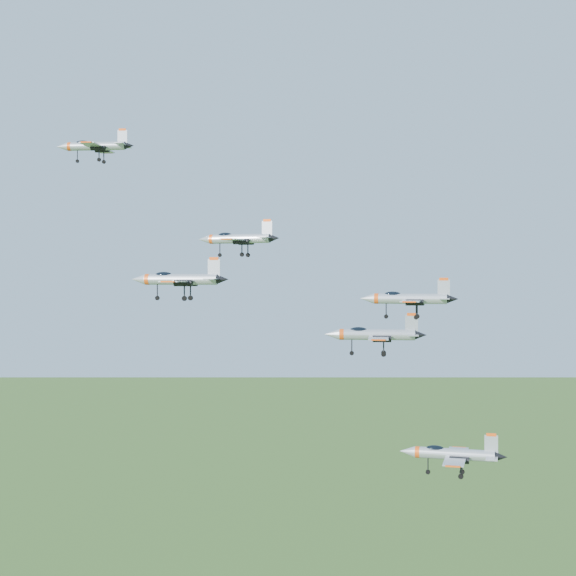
{
  "coord_description": "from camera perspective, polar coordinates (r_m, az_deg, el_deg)",
  "views": [
    {
      "loc": [
        17.9,
        -105.44,
        122.82
      ],
      "look_at": [
        8.76,
        -3.9,
        121.67
      ],
      "focal_mm": 50.0,
      "sensor_mm": 36.0,
      "label": 1
    }
  ],
  "objects": [
    {
      "name": "jet_lead",
      "position": [
        124.38,
        -13.63,
        9.79
      ],
      "size": [
        11.87,
        9.74,
        3.18
      ],
      "rotation": [
        0.0,
        0.0,
        -0.01
      ],
      "color": "#A9AFB6"
    },
    {
      "name": "jet_left_high",
      "position": [
        102.74,
        -3.63,
        3.53
      ],
      "size": [
        11.12,
        9.41,
        3.0
      ],
      "rotation": [
        0.0,
        0.0,
        -0.24
      ],
      "color": "#A9AFB6"
    },
    {
      "name": "jet_right_high",
      "position": [
        91.29,
        -7.82,
        0.63
      ],
      "size": [
        11.61,
        9.66,
        3.1
      ],
      "rotation": [
        0.0,
        0.0,
        -0.12
      ],
      "color": "#A9AFB6"
    },
    {
      "name": "jet_left_low",
      "position": [
        110.32,
        6.13,
        -3.3
      ],
      "size": [
        13.98,
        11.51,
        3.74
      ],
      "rotation": [
        0.0,
        0.0,
        -0.03
      ],
      "color": "#A9AFB6"
    },
    {
      "name": "jet_right_low",
      "position": [
        91.48,
        8.49,
        -0.74
      ],
      "size": [
        11.1,
        9.25,
        2.97
      ],
      "rotation": [
        0.0,
        0.0,
        -0.13
      ],
      "color": "#A9AFB6"
    },
    {
      "name": "jet_trail",
      "position": [
        104.4,
        11.53,
        -11.47
      ],
      "size": [
        13.31,
        11.18,
        3.57
      ],
      "rotation": [
        0.0,
        0.0,
        -0.19
      ],
      "color": "#A9AFB6"
    }
  ]
}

